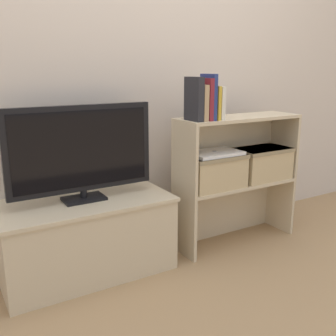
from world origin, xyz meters
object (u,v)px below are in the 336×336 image
tv_stand (86,236)px  tv (81,151)px  book_maroon (204,99)px  storage_basket_right (262,162)px  laptop (214,153)px  book_mustard (213,103)px  book_ivory (216,103)px  storage_basket_left (214,170)px  book_navy (209,97)px  book_tan (200,103)px  book_charcoal (194,99)px

tv_stand → tv: 0.48m
book_maroon → storage_basket_right: book_maroon is taller
tv → laptop: bearing=-8.1°
book_mustard → storage_basket_right: size_ratio=0.52×
book_ivory → storage_basket_left: book_ivory is taller
book_navy → book_ivory: bearing=0.0°
storage_basket_right → laptop: bearing=180.0°
tv_stand → book_tan: (0.66, -0.13, 0.71)m
book_charcoal → tv: bearing=168.4°
book_tan → book_navy: size_ratio=0.78×
tv_stand → book_charcoal: size_ratio=3.83×
tv_stand → book_ivory: book_ivory is taller
book_charcoal → book_ivory: (0.15, 0.00, -0.03)m
book_ivory → laptop: bearing=54.2°
book_charcoal → book_tan: bearing=0.0°
book_maroon → storage_basket_right: (0.49, 0.02, -0.43)m
book_navy → tv: bearing=170.0°
tv_stand → book_navy: (0.72, -0.13, 0.74)m
book_navy → storage_basket_left: 0.44m
book_maroon → book_navy: bearing=0.0°
tv → book_maroon: (0.69, -0.13, 0.25)m
storage_basket_left → book_mustard: bearing=-156.8°
tv_stand → book_tan: book_tan is taller
book_tan → book_ivory: 0.12m
tv_stand → book_maroon: book_maroon is taller
tv_stand → book_maroon: bearing=-10.5°
book_maroon → book_ivory: size_ratio=1.25×
book_maroon → laptop: bearing=9.3°
storage_basket_right → storage_basket_left: bearing=180.0°
book_tan → book_maroon: book_maroon is taller
book_mustard → storage_basket_left: book_mustard is taller
book_tan → storage_basket_right: bearing=1.7°
book_ivory → storage_basket_right: (0.40, 0.02, -0.40)m
book_charcoal → storage_basket_right: size_ratio=0.66×
tv_stand → storage_basket_left: storage_basket_left is taller
book_ivory → book_maroon: bearing=180.0°
book_ivory → tv_stand: bearing=170.6°
book_mustard → storage_basket_left: (0.04, 0.02, -0.41)m
book_tan → book_ivory: (0.12, 0.00, -0.01)m
book_tan → storage_basket_left: 0.43m
book_charcoal → storage_basket_left: (0.17, 0.02, -0.43)m
tv_stand → storage_basket_right: 1.22m
tv_stand → book_mustard: (0.75, -0.13, 0.71)m
book_navy → book_mustard: bearing=0.0°
storage_basket_right → book_mustard: bearing=-177.9°
book_maroon → book_ivory: bearing=0.0°
storage_basket_right → laptop: size_ratio=1.16×
tv → book_ivory: bearing=-9.3°
book_charcoal → laptop: 0.37m
tv_stand → storage_basket_left: size_ratio=2.51×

